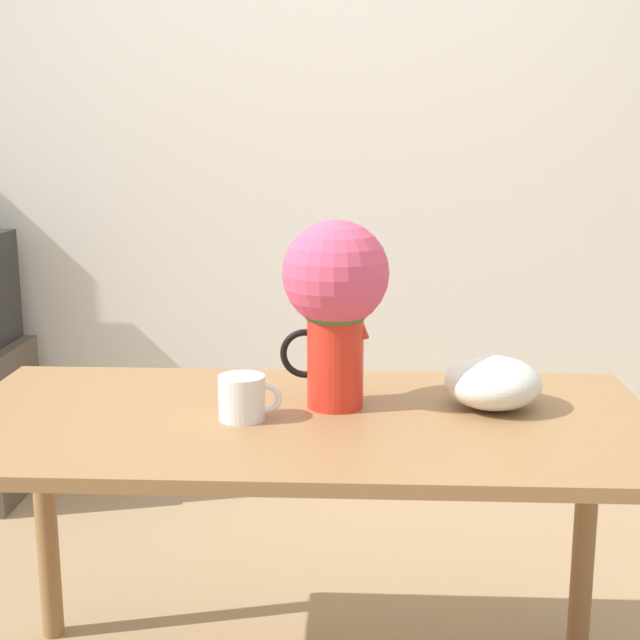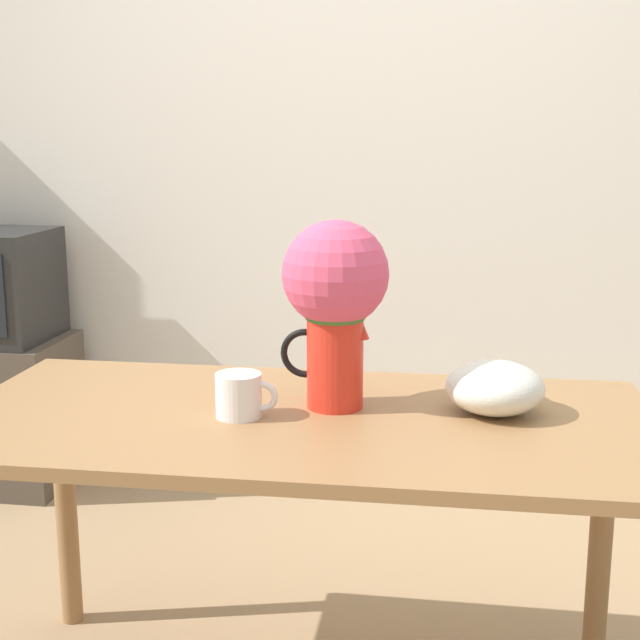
# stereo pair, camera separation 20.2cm
# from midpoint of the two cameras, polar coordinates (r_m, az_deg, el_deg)

# --- Properties ---
(wall_back) EXTENTS (8.00, 0.05, 2.60)m
(wall_back) POSITION_cam_midpoint_polar(r_m,az_deg,el_deg) (3.52, -1.02, 10.59)
(wall_back) COLOR silver
(wall_back) RESTS_ON ground_plane
(table) EXTENTS (1.58, 0.78, 0.76)m
(table) POSITION_cam_midpoint_polar(r_m,az_deg,el_deg) (2.04, -3.95, -8.83)
(table) COLOR olive
(table) RESTS_ON ground_plane
(flower_vase) EXTENTS (0.25, 0.24, 0.43)m
(flower_vase) POSITION_cam_midpoint_polar(r_m,az_deg,el_deg) (2.00, -1.90, 1.75)
(flower_vase) COLOR red
(flower_vase) RESTS_ON table
(coffee_mug) EXTENTS (0.14, 0.10, 0.10)m
(coffee_mug) POSITION_cam_midpoint_polar(r_m,az_deg,el_deg) (1.98, -7.86, -4.98)
(coffee_mug) COLOR white
(coffee_mug) RESTS_ON table
(white_bowl) EXTENTS (0.22, 0.22, 0.12)m
(white_bowl) POSITION_cam_midpoint_polar(r_m,az_deg,el_deg) (2.06, 8.28, -4.02)
(white_bowl) COLOR silver
(white_bowl) RESTS_ON table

